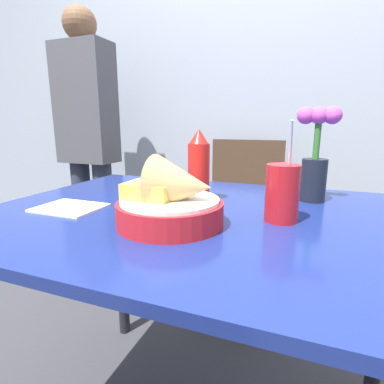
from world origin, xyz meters
name	(u,v)px	position (x,y,z in m)	size (l,w,h in m)	color
wall_window	(269,69)	(0.00, 1.12, 1.30)	(7.00, 0.06, 2.60)	#9EA8B7
dining_table	(204,248)	(0.00, 0.00, 0.67)	(1.18, 0.84, 0.77)	navy
chair_far_window	(243,210)	(-0.07, 0.87, 0.53)	(0.40, 0.40, 0.91)	#473323
food_basket	(173,201)	(-0.03, -0.13, 0.83)	(0.25, 0.25, 0.16)	red
ketchup_bottle	(199,167)	(-0.05, 0.10, 0.87)	(0.06, 0.06, 0.22)	red
drink_cup	(282,195)	(0.20, -0.01, 0.83)	(0.08, 0.08, 0.24)	red
flower_vase	(316,157)	(0.27, 0.23, 0.90)	(0.12, 0.07, 0.28)	black
napkin	(70,208)	(-0.35, -0.11, 0.77)	(0.17, 0.14, 0.01)	white
person_standing	(88,137)	(-0.95, 0.70, 0.93)	(0.32, 0.18, 1.61)	#2D3347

